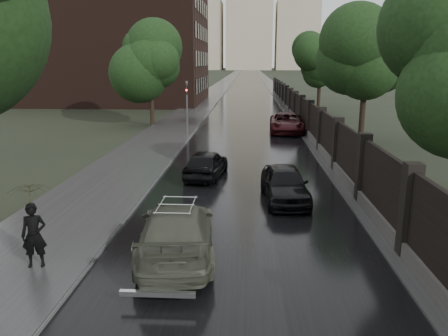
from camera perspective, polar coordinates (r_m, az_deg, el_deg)
road at (r=196.69m, az=3.21°, el=12.13°), size 8.00×420.00×0.02m
sidewalk_left at (r=196.78m, az=1.43°, el=12.16°), size 4.00×420.00×0.16m
verge_right at (r=196.76m, az=4.85°, el=12.11°), size 3.00×420.00×0.08m
fence_right at (r=39.12m, az=9.78°, el=7.16°), size 0.45×75.72×2.70m
tree_left_far at (r=37.51m, az=-9.62°, el=13.38°), size 4.25×4.25×7.39m
tree_right_b at (r=29.55m, az=18.02°, el=12.31°), size 4.08×4.08×7.01m
tree_right_c at (r=47.19m, az=12.47°, el=12.92°), size 4.08×4.08×7.01m
traffic_light at (r=32.05m, az=-4.85°, el=8.40°), size 0.16×0.32×4.00m
brick_building at (r=61.54m, az=-14.68°, el=17.63°), size 24.00×18.00×20.00m
stalinist_tower at (r=308.39m, az=3.34°, el=19.83°), size 92.00×30.00×159.00m
volga_sedan at (r=12.38m, az=-6.16°, el=-8.19°), size 2.57×5.22×1.46m
hatchback_left at (r=20.55m, az=-2.33°, el=0.58°), size 2.05×4.10×1.34m
car_right_near at (r=17.23m, az=7.91°, el=-2.03°), size 1.92×4.20×1.39m
car_right_far at (r=34.12m, az=8.19°, el=5.85°), size 2.67×5.51×1.51m
pedestrian_umbrella at (r=12.01m, az=-23.98°, el=-3.95°), size 1.19×1.20×2.67m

